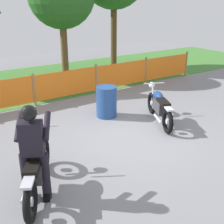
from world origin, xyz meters
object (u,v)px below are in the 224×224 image
(motorcycle_lead, at_px, (159,106))
(motorcycle_trailing, at_px, (38,167))
(oil_drum, at_px, (106,102))
(rider_trailing, at_px, (33,150))

(motorcycle_lead, relative_size, motorcycle_trailing, 1.00)
(oil_drum, bearing_deg, rider_trailing, -140.52)
(oil_drum, bearing_deg, motorcycle_trailing, -141.67)
(motorcycle_lead, bearing_deg, motorcycle_trailing, 131.17)
(rider_trailing, bearing_deg, motorcycle_trailing, 0.57)
(motorcycle_lead, xyz_separation_m, rider_trailing, (-3.93, -1.30, 0.46))
(motorcycle_lead, height_order, oil_drum, motorcycle_lead)
(motorcycle_lead, height_order, rider_trailing, rider_trailing)
(rider_trailing, xyz_separation_m, oil_drum, (2.98, 2.45, -0.48))
(motorcycle_lead, xyz_separation_m, motorcycle_trailing, (-3.83, -1.12, 0.02))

